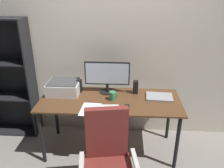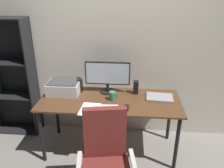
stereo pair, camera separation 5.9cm
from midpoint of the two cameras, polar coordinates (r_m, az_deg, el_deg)
The scene contains 14 objects.
ground_plane at distance 3.19m, azimuth 0.07°, elevation -15.81°, with size 12.00×12.00×0.00m, color gray.
back_wall at distance 3.07m, azimuth 0.94°, elevation 9.98°, with size 6.40×0.10×2.60m, color beige.
desk at distance 2.81m, azimuth 0.08°, elevation -5.36°, with size 1.71×0.71×0.74m.
monitor at distance 2.87m, azimuth -0.53°, elevation 2.25°, with size 0.57×0.20×0.41m.
keyboard at distance 2.59m, azimuth -1.00°, elevation -5.89°, with size 0.29×0.11×0.02m, color silver.
mouse at distance 2.58m, azimuth 4.26°, elevation -5.89°, with size 0.06×0.10×0.03m, color black.
coffee_mug at distance 2.74m, azimuth 0.76°, elevation -3.01°, with size 0.10×0.08×0.11m.
laptop at distance 2.87m, azimuth 12.41°, elevation -3.28°, with size 0.32×0.23×0.02m, color #99999E.
speaker_left at distance 2.98m, azimuth -7.50°, elevation -0.32°, with size 0.06×0.07×0.17m, color black.
speaker_right at distance 2.91m, azimuth 6.57°, elevation -0.83°, with size 0.06×0.07×0.17m, color black.
printer at distance 2.98m, azimuth -11.26°, elevation -0.66°, with size 0.40×0.34×0.16m.
paper_sheet at distance 2.58m, azimuth -4.96°, elevation -6.27°, with size 0.21×0.30×0.00m, color white.
office_chair at distance 2.27m, azimuth -0.74°, elevation -19.99°, with size 0.55×0.54×1.01m.
bookshelf at distance 3.47m, azimuth -23.85°, elevation 1.20°, with size 0.69×0.28×1.66m.
Camera 2 is at (0.24, -2.45, 2.02)m, focal length 36.49 mm.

